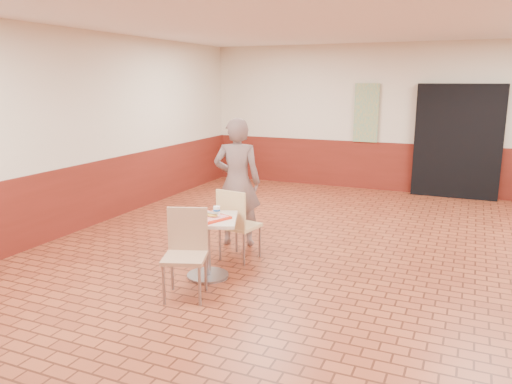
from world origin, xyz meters
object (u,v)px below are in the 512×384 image
at_px(serving_tray, 207,217).
at_px(paper_cup, 217,210).
at_px(chair_main_front, 186,248).
at_px(main_table, 207,237).
at_px(chair_main_back, 236,221).
at_px(customer, 237,182).
at_px(long_john_donut, 212,215).
at_px(ring_donut, 200,212).

height_order(serving_tray, paper_cup, paper_cup).
bearing_deg(chair_main_front, paper_cup, 65.28).
xyz_separation_m(main_table, chair_main_back, (0.08, 0.62, 0.04)).
xyz_separation_m(customer, paper_cup, (0.29, -1.16, -0.09)).
relative_size(chair_main_back, serving_tray, 1.98).
xyz_separation_m(long_john_donut, paper_cup, (0.01, 0.10, 0.03)).
height_order(customer, ring_donut, customer).
height_order(serving_tray, ring_donut, ring_donut).
bearing_deg(paper_cup, ring_donut, -168.23).
xyz_separation_m(customer, ring_donut, (0.10, -1.20, -0.13)).
distance_m(chair_main_front, long_john_donut, 0.55).
height_order(chair_main_front, chair_main_back, chair_main_front).
bearing_deg(ring_donut, main_table, -18.81).
height_order(chair_main_back, paper_cup, chair_main_back).
height_order(main_table, customer, customer).
relative_size(chair_main_back, long_john_donut, 5.54).
height_order(long_john_donut, paper_cup, paper_cup).
bearing_deg(paper_cup, long_john_donut, -96.13).
bearing_deg(customer, main_table, 81.14).
bearing_deg(chair_main_front, ring_donut, 84.20).
relative_size(serving_tray, long_john_donut, 2.80).
distance_m(serving_tray, paper_cup, 0.14).
height_order(ring_donut, long_john_donut, long_john_donut).
bearing_deg(chair_main_back, customer, -56.45).
bearing_deg(chair_main_back, long_john_donut, 99.61).
bearing_deg(ring_donut, chair_main_back, 73.28).
height_order(customer, long_john_donut, customer).
relative_size(chair_main_front, serving_tray, 1.99).
relative_size(main_table, chair_main_front, 0.76).
bearing_deg(main_table, paper_cup, 37.96).
relative_size(chair_main_front, paper_cup, 9.44).
xyz_separation_m(serving_tray, paper_cup, (0.09, 0.07, 0.07)).
bearing_deg(paper_cup, serving_tray, -142.04).
relative_size(main_table, long_john_donut, 4.25).
relative_size(main_table, paper_cup, 7.21).
relative_size(long_john_donut, paper_cup, 1.70).
relative_size(main_table, ring_donut, 7.17).
bearing_deg(main_table, ring_donut, 161.19).
bearing_deg(chair_main_front, customer, 78.09).
distance_m(chair_main_back, serving_tray, 0.66).
bearing_deg(customer, paper_cup, 86.15).
height_order(chair_main_front, ring_donut, chair_main_front).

